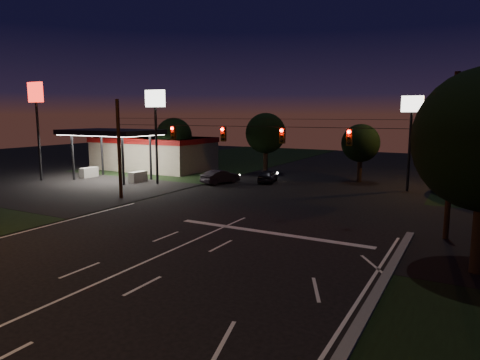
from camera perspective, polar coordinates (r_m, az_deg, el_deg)
The scene contains 17 objects.
ground at distance 17.99m, azimuth -21.64°, elevation -14.07°, with size 140.00×140.00×0.00m, color black.
cross_street_left at distance 42.82m, azimuth -22.31°, elevation -1.05°, with size 20.00×16.00×0.02m, color black.
stop_bar at distance 25.00m, azimuth 4.01°, elevation -7.03°, with size 12.00×0.50×0.01m, color silver.
utility_pole_right at distance 26.28m, azimuth 25.69°, elevation -7.12°, with size 0.30×0.30×9.00m, color black.
utility_pole_left at distance 36.29m, azimuth -15.55°, elevation -2.37°, with size 0.28×0.28×8.00m, color black.
signal_span at distance 28.53m, azimuth 1.56°, elevation 6.15°, with size 24.00×0.40×1.56m.
gas_station at distance 53.85m, azimuth -11.76°, elevation 3.85°, with size 14.20×16.10×5.25m.
pole_sign_left_near at distance 42.18m, azimuth -11.21°, elevation 8.82°, with size 2.20×0.30×9.10m.
pole_sign_left_far at distance 48.27m, azimuth -25.52°, elevation 8.87°, with size 2.00×0.30×10.00m.
pole_sign_right at distance 40.69m, azimuth 21.87°, elevation 7.34°, with size 1.80×0.30×8.40m.
street_light_right_far at distance 42.44m, azimuth 26.48°, elevation 5.73°, with size 2.20×0.35×9.00m.
tree_far_a at distance 51.07m, azimuth -8.69°, elevation 5.79°, with size 4.20×4.20×6.42m.
tree_far_b at distance 49.26m, azimuth 3.53°, elevation 6.18°, with size 4.60×4.60×6.98m.
tree_far_c at distance 44.71m, azimuth 15.83°, elevation 4.70°, with size 3.80×3.80×5.86m.
tree_far_d at distance 41.56m, azimuth 27.47°, elevation 5.05°, with size 4.80×4.80×7.30m.
car_oncoming_a at distance 43.27m, azimuth 3.72°, elevation 0.55°, with size 1.52×3.78×1.29m, color black.
car_oncoming_b at distance 42.48m, azimuth -2.62°, elevation 0.46°, with size 1.44×4.14×1.36m, color black.
Camera 1 is at (13.05, -10.37, 6.78)m, focal length 32.00 mm.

